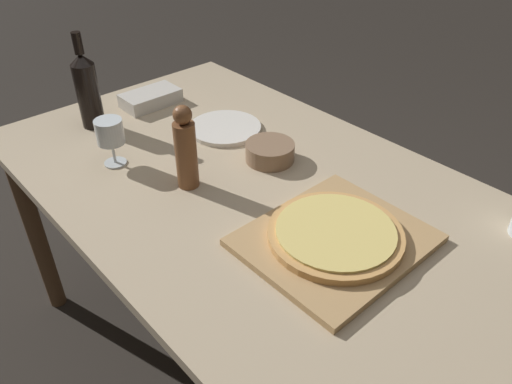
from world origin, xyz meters
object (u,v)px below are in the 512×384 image
(pizza, at_px, (335,233))
(wine_bottle, at_px, (87,89))
(wine_glass, at_px, (110,133))
(small_bowl, at_px, (270,152))
(pepper_mill, at_px, (186,149))

(pizza, relative_size, wine_bottle, 1.03)
(wine_glass, bearing_deg, small_bowl, -39.24)
(wine_glass, bearing_deg, pepper_mill, -67.62)
(pizza, height_order, wine_bottle, wine_bottle)
(small_bowl, bearing_deg, wine_glass, 140.76)
(wine_bottle, distance_m, small_bowl, 0.61)
(pizza, height_order, wine_glass, wine_glass)
(wine_bottle, xyz_separation_m, wine_glass, (-0.06, -0.25, -0.03))
(wine_bottle, relative_size, pepper_mill, 1.30)
(wine_bottle, bearing_deg, wine_glass, -104.38)
(pizza, distance_m, wine_bottle, 0.91)
(pizza, xyz_separation_m, pepper_mill, (-0.11, 0.42, 0.08))
(pizza, distance_m, wine_glass, 0.68)
(pizza, distance_m, small_bowl, 0.39)
(small_bowl, bearing_deg, pizza, -110.89)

